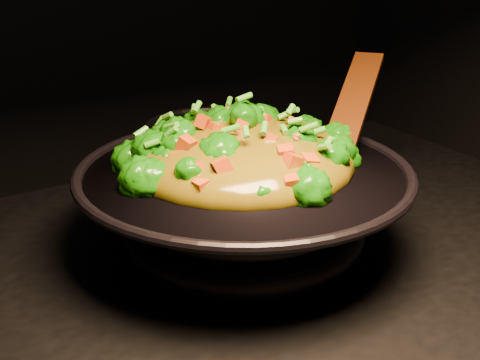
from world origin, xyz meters
TOP-DOWN VIEW (x-y plane):
  - wok at (0.03, 0.08)m, footprint 0.55×0.55m
  - stir_fry at (0.04, 0.11)m, footprint 0.31×0.31m
  - spatula at (0.22, 0.09)m, footprint 0.24×0.20m
  - back_pot at (0.10, 0.29)m, footprint 0.27×0.27m

SIDE VIEW (x-z plane):
  - back_pot at x=0.10m, z-range 0.90..1.02m
  - wok at x=0.03m, z-range 0.90..1.02m
  - spatula at x=0.22m, z-range 1.01..1.12m
  - stir_fry at x=0.04m, z-range 1.02..1.12m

